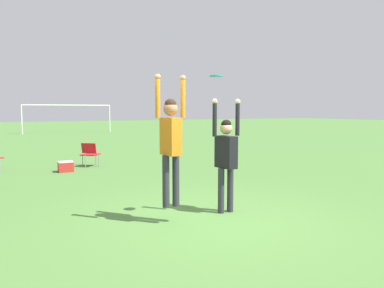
# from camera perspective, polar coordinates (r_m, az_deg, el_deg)

# --- Properties ---
(ground_plane) EXTENTS (120.00, 120.00, 0.00)m
(ground_plane) POSITION_cam_1_polar(r_m,az_deg,el_deg) (6.68, 3.08, -11.53)
(ground_plane) COLOR #4C7A38
(person_jumping) EXTENTS (0.56, 0.43, 2.23)m
(person_jumping) POSITION_cam_1_polar(r_m,az_deg,el_deg) (6.28, -3.27, 1.10)
(person_jumping) COLOR #2D2D38
(person_jumping) RESTS_ON ground_plane
(person_defending) EXTENTS (0.60, 0.47, 2.13)m
(person_defending) POSITION_cam_1_polar(r_m,az_deg,el_deg) (6.98, 5.20, -1.33)
(person_defending) COLOR #2D2D38
(person_defending) RESTS_ON ground_plane
(frisbee) EXTENTS (0.23, 0.23, 0.03)m
(frisbee) POSITION_cam_1_polar(r_m,az_deg,el_deg) (6.59, 3.71, 10.29)
(frisbee) COLOR #2D9EDB
(camping_chair_3) EXTENTS (0.75, 0.83, 0.78)m
(camping_chair_3) POSITION_cam_1_polar(r_m,az_deg,el_deg) (13.30, -15.30, -1.24)
(camping_chair_3) COLOR gray
(camping_chair_3) RESTS_ON ground_plane
(cooler_box) EXTENTS (0.45, 0.38, 0.33)m
(cooler_box) POSITION_cam_1_polar(r_m,az_deg,el_deg) (12.32, -18.70, -3.27)
(cooler_box) COLOR red
(cooler_box) RESTS_ON ground_plane
(soccer_goal) EXTENTS (7.10, 0.10, 2.35)m
(soccer_goal) POSITION_cam_1_polar(r_m,az_deg,el_deg) (32.75, -18.42, 4.83)
(soccer_goal) COLOR white
(soccer_goal) RESTS_ON ground_plane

